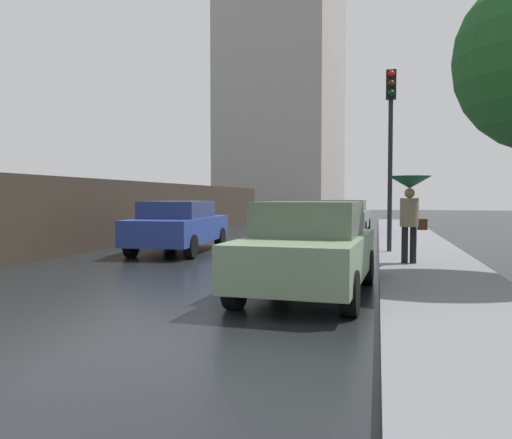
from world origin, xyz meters
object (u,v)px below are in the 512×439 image
car_green_behind_camera (309,248)px  traffic_light (391,128)px  car_blue_far_ahead (179,225)px  pedestrian_with_umbrella_near (410,197)px  car_grey_mid_road (345,216)px

car_green_behind_camera → traffic_light: 6.58m
car_blue_far_ahead → traffic_light: bearing=179.7°
car_blue_far_ahead → pedestrian_with_umbrella_near: (6.24, -2.18, 0.83)m
car_green_behind_camera → car_grey_mid_road: bearing=94.5°
car_grey_mid_road → car_blue_far_ahead: car_blue_far_ahead is taller
pedestrian_with_umbrella_near → car_grey_mid_road: bearing=-83.3°
car_blue_far_ahead → traffic_light: size_ratio=0.96×
car_grey_mid_road → pedestrian_with_umbrella_near: bearing=-76.6°
car_grey_mid_road → traffic_light: bearing=-75.7°
car_green_behind_camera → traffic_light: traffic_light is taller
traffic_light → car_blue_far_ahead: bearing=-177.5°
pedestrian_with_umbrella_near → traffic_light: (-0.37, 2.44, 1.82)m
car_grey_mid_road → pedestrian_with_umbrella_near: (1.99, -9.88, 0.82)m
pedestrian_with_umbrella_near → traffic_light: traffic_light is taller
car_grey_mid_road → traffic_light: size_ratio=0.88×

